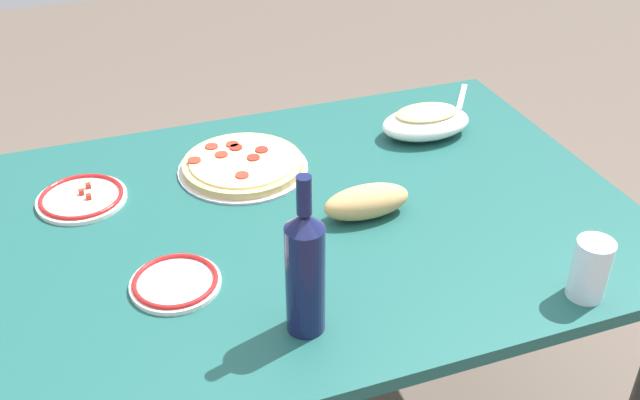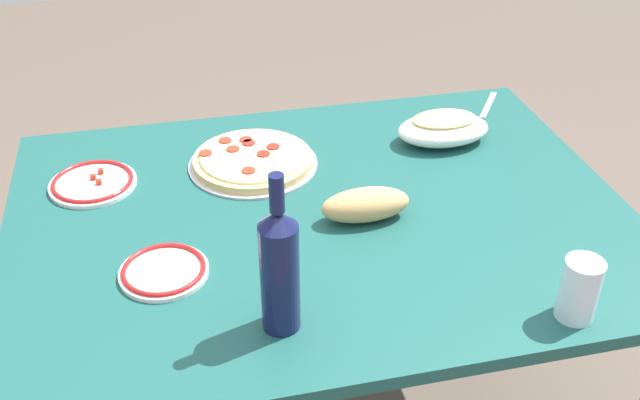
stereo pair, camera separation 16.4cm
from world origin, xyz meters
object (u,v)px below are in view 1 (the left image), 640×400
(pepperoni_pizza, at_px, (243,165))
(bread_loaf, at_px, (367,202))
(wine_bottle, at_px, (305,270))
(dining_table, at_px, (320,250))
(side_plate_far, at_px, (82,198))
(baked_pasta_dish, at_px, (426,121))
(side_plate_near, at_px, (175,282))
(water_glass, at_px, (590,269))

(pepperoni_pizza, relative_size, bread_loaf, 1.60)
(pepperoni_pizza, relative_size, wine_bottle, 0.99)
(dining_table, height_order, side_plate_far, side_plate_far)
(baked_pasta_dish, xyz_separation_m, wine_bottle, (-0.53, -0.58, 0.09))
(side_plate_near, height_order, side_plate_far, side_plate_far)
(pepperoni_pizza, height_order, wine_bottle, wine_bottle)
(wine_bottle, relative_size, water_glass, 2.57)
(pepperoni_pizza, relative_size, water_glass, 2.54)
(wine_bottle, xyz_separation_m, water_glass, (0.53, -0.10, -0.07))
(side_plate_near, xyz_separation_m, bread_loaf, (0.44, 0.10, 0.03))
(pepperoni_pizza, distance_m, bread_loaf, 0.35)
(bread_loaf, bearing_deg, wine_bottle, -129.57)
(dining_table, distance_m, wine_bottle, 0.44)
(wine_bottle, distance_m, water_glass, 0.54)
(dining_table, relative_size, pepperoni_pizza, 4.35)
(wine_bottle, distance_m, side_plate_far, 0.67)
(dining_table, distance_m, side_plate_near, 0.40)
(pepperoni_pizza, bearing_deg, side_plate_far, -178.61)
(baked_pasta_dish, relative_size, side_plate_far, 1.18)
(wine_bottle, bearing_deg, baked_pasta_dish, 47.74)
(baked_pasta_dish, relative_size, wine_bottle, 0.75)
(side_plate_near, bearing_deg, bread_loaf, 12.22)
(baked_pasta_dish, distance_m, bread_loaf, 0.41)
(pepperoni_pizza, distance_m, wine_bottle, 0.59)
(baked_pasta_dish, xyz_separation_m, water_glass, (-0.00, -0.68, 0.02))
(baked_pasta_dish, xyz_separation_m, side_plate_near, (-0.73, -0.39, -0.03))
(water_glass, xyz_separation_m, side_plate_far, (-0.88, 0.66, -0.05))
(water_glass, distance_m, side_plate_far, 1.10)
(dining_table, bearing_deg, baked_pasta_dish, 32.50)
(side_plate_near, bearing_deg, dining_table, 22.70)
(water_glass, bearing_deg, bread_loaf, 126.90)
(dining_table, relative_size, side_plate_near, 7.74)
(dining_table, relative_size, side_plate_far, 6.79)
(water_glass, bearing_deg, dining_table, 130.94)
(bread_loaf, bearing_deg, side_plate_far, 154.90)
(baked_pasta_dish, bearing_deg, water_glass, -90.07)
(wine_bottle, bearing_deg, dining_table, 66.27)
(wine_bottle, bearing_deg, side_plate_far, 121.51)
(dining_table, distance_m, baked_pasta_dish, 0.48)
(side_plate_far, bearing_deg, side_plate_near, -68.55)
(dining_table, xyz_separation_m, pepperoni_pizza, (-0.12, 0.23, 0.12))
(water_glass, bearing_deg, pepperoni_pizza, 126.47)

